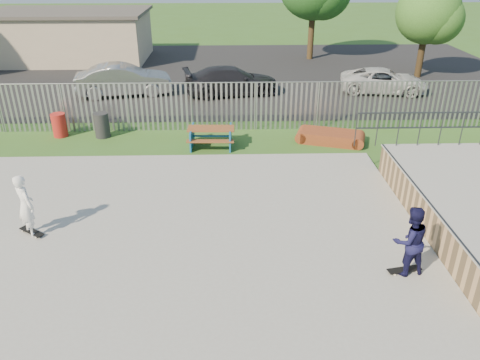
{
  "coord_description": "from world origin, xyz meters",
  "views": [
    {
      "loc": [
        2.45,
        -9.53,
        6.82
      ],
      "look_at": [
        2.78,
        2.0,
        1.1
      ],
      "focal_mm": 35.0,
      "sensor_mm": 36.0,
      "label": 1
    }
  ],
  "objects_px": {
    "trash_bin_red": "(59,125)",
    "trash_bin_grey": "(102,125)",
    "car_white": "(384,81)",
    "car_dark": "(232,81)",
    "skater_navy": "(410,241)",
    "funbox": "(330,137)",
    "tree_right": "(428,12)",
    "car_silver": "(124,80)",
    "picnic_table": "(211,137)",
    "skater_white": "(26,205)"
  },
  "relations": [
    {
      "from": "trash_bin_red",
      "to": "trash_bin_grey",
      "type": "xyz_separation_m",
      "value": [
        1.72,
        -0.12,
        0.02
      ]
    },
    {
      "from": "trash_bin_grey",
      "to": "car_white",
      "type": "height_order",
      "value": "car_white"
    },
    {
      "from": "car_white",
      "to": "car_dark",
      "type": "bearing_deg",
      "value": 100.32
    },
    {
      "from": "car_white",
      "to": "skater_navy",
      "type": "height_order",
      "value": "skater_navy"
    },
    {
      "from": "funbox",
      "to": "trash_bin_red",
      "type": "bearing_deg",
      "value": -167.27
    },
    {
      "from": "car_dark",
      "to": "tree_right",
      "type": "distance_m",
      "value": 11.89
    },
    {
      "from": "car_silver",
      "to": "car_white",
      "type": "relative_size",
      "value": 1.08
    },
    {
      "from": "tree_right",
      "to": "picnic_table",
      "type": "bearing_deg",
      "value": -138.76
    },
    {
      "from": "funbox",
      "to": "car_white",
      "type": "bearing_deg",
      "value": 76.64
    },
    {
      "from": "picnic_table",
      "to": "tree_right",
      "type": "distance_m",
      "value": 16.15
    },
    {
      "from": "trash_bin_red",
      "to": "car_dark",
      "type": "distance_m",
      "value": 9.08
    },
    {
      "from": "trash_bin_red",
      "to": "skater_navy",
      "type": "bearing_deg",
      "value": -41.07
    },
    {
      "from": "picnic_table",
      "to": "trash_bin_red",
      "type": "bearing_deg",
      "value": 170.53
    },
    {
      "from": "funbox",
      "to": "car_white",
      "type": "xyz_separation_m",
      "value": [
        4.18,
        6.89,
        0.42
      ]
    },
    {
      "from": "tree_right",
      "to": "skater_navy",
      "type": "relative_size",
      "value": 3.21
    },
    {
      "from": "trash_bin_red",
      "to": "car_silver",
      "type": "distance_m",
      "value": 6.02
    },
    {
      "from": "car_silver",
      "to": "car_white",
      "type": "distance_m",
      "value": 13.45
    },
    {
      "from": "trash_bin_red",
      "to": "car_white",
      "type": "bearing_deg",
      "value": 21.63
    },
    {
      "from": "trash_bin_grey",
      "to": "skater_white",
      "type": "bearing_deg",
      "value": -90.92
    },
    {
      "from": "trash_bin_grey",
      "to": "skater_navy",
      "type": "distance_m",
      "value": 12.95
    },
    {
      "from": "car_white",
      "to": "skater_white",
      "type": "bearing_deg",
      "value": 144.58
    },
    {
      "from": "tree_right",
      "to": "skater_white",
      "type": "xyz_separation_m",
      "value": [
        -16.41,
        -16.7,
        -2.65
      ]
    },
    {
      "from": "trash_bin_grey",
      "to": "trash_bin_red",
      "type": "bearing_deg",
      "value": 176.03
    },
    {
      "from": "trash_bin_red",
      "to": "car_dark",
      "type": "bearing_deg",
      "value": 39.63
    },
    {
      "from": "funbox",
      "to": "tree_right",
      "type": "height_order",
      "value": "tree_right"
    },
    {
      "from": "car_silver",
      "to": "car_white",
      "type": "height_order",
      "value": "car_silver"
    },
    {
      "from": "funbox",
      "to": "car_silver",
      "type": "distance_m",
      "value": 11.5
    },
    {
      "from": "picnic_table",
      "to": "funbox",
      "type": "height_order",
      "value": "picnic_table"
    },
    {
      "from": "car_dark",
      "to": "skater_white",
      "type": "height_order",
      "value": "skater_white"
    },
    {
      "from": "car_silver",
      "to": "skater_white",
      "type": "height_order",
      "value": "skater_white"
    },
    {
      "from": "car_silver",
      "to": "tree_right",
      "type": "bearing_deg",
      "value": -88.88
    },
    {
      "from": "funbox",
      "to": "skater_navy",
      "type": "relative_size",
      "value": 1.43
    },
    {
      "from": "trash_bin_red",
      "to": "tree_right",
      "type": "distance_m",
      "value": 20.47
    },
    {
      "from": "trash_bin_grey",
      "to": "tree_right",
      "type": "distance_m",
      "value": 19.02
    },
    {
      "from": "car_dark",
      "to": "tree_right",
      "type": "height_order",
      "value": "tree_right"
    },
    {
      "from": "car_dark",
      "to": "skater_navy",
      "type": "relative_size",
      "value": 2.9
    },
    {
      "from": "tree_right",
      "to": "skater_navy",
      "type": "xyz_separation_m",
      "value": [
        -7.25,
        -18.57,
        -2.65
      ]
    },
    {
      "from": "funbox",
      "to": "trash_bin_grey",
      "type": "relative_size",
      "value": 2.43
    },
    {
      "from": "picnic_table",
      "to": "car_dark",
      "type": "distance_m",
      "value": 7.09
    },
    {
      "from": "trash_bin_red",
      "to": "tree_right",
      "type": "relative_size",
      "value": 0.17
    },
    {
      "from": "car_dark",
      "to": "car_white",
      "type": "height_order",
      "value": "car_dark"
    },
    {
      "from": "trash_bin_red",
      "to": "skater_white",
      "type": "xyz_separation_m",
      "value": [
        1.6,
        -7.5,
        0.52
      ]
    },
    {
      "from": "car_silver",
      "to": "skater_navy",
      "type": "distance_m",
      "value": 17.81
    },
    {
      "from": "trash_bin_grey",
      "to": "tree_right",
      "type": "bearing_deg",
      "value": 29.77
    },
    {
      "from": "trash_bin_red",
      "to": "car_silver",
      "type": "relative_size",
      "value": 0.2
    },
    {
      "from": "funbox",
      "to": "skater_white",
      "type": "relative_size",
      "value": 1.43
    },
    {
      "from": "car_dark",
      "to": "skater_navy",
      "type": "height_order",
      "value": "skater_navy"
    },
    {
      "from": "skater_navy",
      "to": "skater_white",
      "type": "bearing_deg",
      "value": -22.53
    },
    {
      "from": "tree_right",
      "to": "skater_navy",
      "type": "distance_m",
      "value": 20.11
    },
    {
      "from": "picnic_table",
      "to": "car_silver",
      "type": "distance_m",
      "value": 8.45
    }
  ]
}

